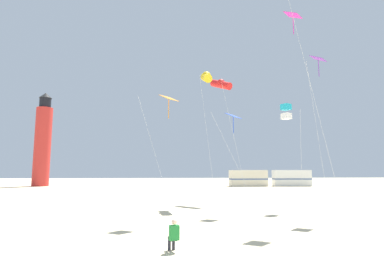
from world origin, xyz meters
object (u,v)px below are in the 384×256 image
at_px(kite_diamond_violet, 318,65).
at_px(rv_van_white, 292,178).
at_px(kite_flyer_standing, 174,234).
at_px(rv_van_cream, 248,178).
at_px(kite_tube_gold, 206,77).
at_px(kite_diamond_blue, 233,119).
at_px(kite_box_cyan, 286,112).
at_px(kite_diamond_orange, 168,102).
at_px(lighthouse_distant, 43,142).
at_px(kite_tube_scarlet, 221,84).
at_px(kite_diamond_magenta, 295,24).

distance_m(kite_diamond_violet, rv_van_white, 38.34).
relative_size(kite_flyer_standing, kite_diamond_violet, 0.11).
bearing_deg(rv_van_cream, kite_tube_gold, -113.54).
bearing_deg(kite_diamond_blue, kite_box_cyan, 23.30).
bearing_deg(kite_tube_gold, kite_diamond_orange, -112.18).
xyz_separation_m(kite_diamond_violet, lighthouse_distant, (-32.28, 38.45, -1.79)).
xyz_separation_m(kite_tube_gold, kite_tube_scarlet, (1.79, 3.15, 0.31)).
xyz_separation_m(kite_diamond_violet, rv_van_white, (11.96, 35.49, -8.24)).
xyz_separation_m(kite_diamond_blue, kite_tube_scarlet, (0.54, 8.04, 4.68)).
height_order(kite_diamond_magenta, kite_box_cyan, kite_diamond_magenta).
bearing_deg(lighthouse_distant, kite_tube_gold, -51.03).
relative_size(kite_flyer_standing, kite_box_cyan, 0.15).
bearing_deg(kite_tube_gold, kite_tube_scarlet, 60.43).
relative_size(kite_box_cyan, rv_van_cream, 1.19).
xyz_separation_m(kite_flyer_standing, kite_diamond_violet, (9.37, 7.21, 9.02)).
bearing_deg(rv_van_cream, kite_box_cyan, -102.18).
xyz_separation_m(kite_diamond_blue, rv_van_white, (17.23, 33.78, -4.90)).
height_order(kite_diamond_violet, kite_diamond_magenta, kite_diamond_magenta).
xyz_separation_m(kite_flyer_standing, kite_diamond_orange, (-0.29, 6.10, 6.17)).
bearing_deg(kite_diamond_magenta, kite_box_cyan, 75.78).
height_order(kite_tube_gold, kite_diamond_magenta, kite_diamond_magenta).
relative_size(kite_diamond_orange, kite_diamond_blue, 1.08).
distance_m(kite_flyer_standing, kite_diamond_orange, 8.68).
relative_size(kite_diamond_violet, lighthouse_distant, 0.61).
relative_size(kite_diamond_blue, kite_diamond_magenta, 0.55).
xyz_separation_m(kite_diamond_magenta, kite_tube_scarlet, (-2.46, 11.72, -0.45)).
bearing_deg(rv_van_cream, rv_van_white, -2.79).
relative_size(kite_flyer_standing, rv_van_white, 0.18).
height_order(kite_diamond_violet, rv_van_cream, kite_diamond_violet).
bearing_deg(rv_van_white, kite_diamond_blue, -113.26).
bearing_deg(kite_flyer_standing, lighthouse_distant, -79.02).
bearing_deg(rv_van_cream, kite_diamond_blue, -108.84).
bearing_deg(kite_flyer_standing, kite_diamond_blue, -130.37).
distance_m(kite_diamond_blue, kite_box_cyan, 4.89).
bearing_deg(rv_van_white, kite_diamond_orange, -116.81).
height_order(kite_tube_gold, kite_box_cyan, kite_tube_gold).
relative_size(kite_flyer_standing, kite_diamond_orange, 0.16).
distance_m(rv_van_cream, rv_van_white, 7.79).
relative_size(rv_van_cream, rv_van_white, 1.00).
xyz_separation_m(kite_diamond_magenta, lighthouse_distant, (-30.01, 40.41, -3.58)).
height_order(kite_flyer_standing, kite_diamond_blue, kite_diamond_blue).
bearing_deg(kite_box_cyan, kite_diamond_orange, -151.81).
height_order(kite_tube_gold, rv_van_cream, kite_tube_gold).
relative_size(kite_tube_gold, rv_van_cream, 1.73).
bearing_deg(kite_flyer_standing, rv_van_white, -132.21).
relative_size(kite_flyer_standing, kite_diamond_blue, 0.17).
bearing_deg(kite_box_cyan, kite_diamond_magenta, -104.22).
distance_m(kite_diamond_blue, kite_tube_scarlet, 9.32).
distance_m(kite_flyer_standing, kite_box_cyan, 15.26).
height_order(kite_diamond_violet, kite_tube_scarlet, kite_tube_scarlet).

